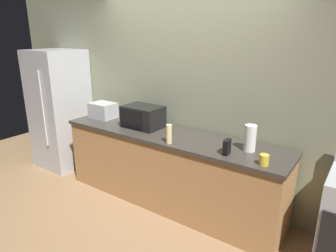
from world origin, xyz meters
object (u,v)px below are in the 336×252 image
object	(u,v)px
microwave	(143,117)
toaster_oven	(103,110)
cordless_phone	(227,147)
mug_yellow	(264,160)
paper_towel_roll	(250,138)
bottle_hand_soap	(169,134)
refrigerator	(60,109)
bottle_vinegar	(128,112)

from	to	relation	value
microwave	toaster_oven	xyz separation A→B (m)	(-0.73, 0.01, -0.03)
toaster_oven	cordless_phone	size ratio (longest dim) A/B	2.27
toaster_oven	mug_yellow	bearing A→B (deg)	-6.35
paper_towel_roll	bottle_hand_soap	xyz separation A→B (m)	(-0.78, -0.29, -0.03)
microwave	cordless_phone	bearing A→B (deg)	-9.62
refrigerator	paper_towel_roll	bearing A→B (deg)	0.96
bottle_vinegar	mug_yellow	bearing A→B (deg)	-11.41
refrigerator	microwave	xyz separation A→B (m)	(1.63, 0.05, 0.13)
microwave	paper_towel_roll	size ratio (longest dim) A/B	1.78
paper_towel_roll	cordless_phone	distance (m)	0.27
microwave	bottle_hand_soap	bearing A→B (deg)	-25.60
refrigerator	bottle_vinegar	size ratio (longest dim) A/B	8.92
bottle_hand_soap	refrigerator	bearing A→B (deg)	173.91
bottle_vinegar	microwave	bearing A→B (deg)	-21.34
toaster_oven	cordless_phone	bearing A→B (deg)	-6.42
refrigerator	bottle_hand_soap	world-z (taller)	refrigerator
mug_yellow	bottle_hand_soap	bearing A→B (deg)	-177.84
refrigerator	bottle_vinegar	world-z (taller)	refrigerator
refrigerator	mug_yellow	bearing A→B (deg)	-3.53
microwave	bottle_vinegar	world-z (taller)	microwave
toaster_oven	bottle_hand_soap	world-z (taller)	same
refrigerator	bottle_vinegar	bearing A→B (deg)	9.56
paper_towel_roll	mug_yellow	distance (m)	0.35
microwave	cordless_phone	world-z (taller)	microwave
microwave	toaster_oven	world-z (taller)	microwave
microwave	bottle_vinegar	size ratio (longest dim) A/B	2.38
bottle_hand_soap	paper_towel_roll	bearing A→B (deg)	20.19
paper_towel_roll	bottle_vinegar	distance (m)	1.79
bottle_vinegar	mug_yellow	distance (m)	2.06
cordless_phone	mug_yellow	bearing A→B (deg)	-10.76
toaster_oven	cordless_phone	xyz separation A→B (m)	(1.96, -0.22, -0.03)
paper_towel_roll	bottle_hand_soap	world-z (taller)	paper_towel_roll
toaster_oven	mug_yellow	distance (m)	2.35
paper_towel_roll	microwave	bearing A→B (deg)	-179.91
bottle_vinegar	toaster_oven	bearing A→B (deg)	-155.70
bottle_hand_soap	mug_yellow	bearing A→B (deg)	2.16
mug_yellow	refrigerator	bearing A→B (deg)	176.47
toaster_oven	bottle_vinegar	size ratio (longest dim) A/B	1.68
refrigerator	bottle_hand_soap	distance (m)	2.25
toaster_oven	bottle_hand_soap	xyz separation A→B (m)	(1.33, -0.30, -0.00)
microwave	bottle_hand_soap	distance (m)	0.66
refrigerator	toaster_oven	size ratio (longest dim) A/B	5.29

